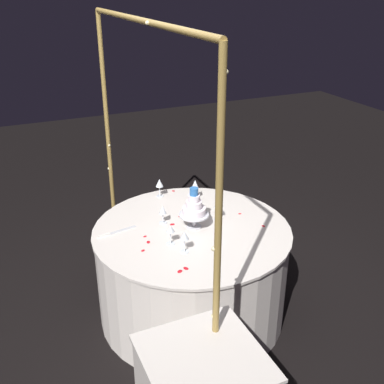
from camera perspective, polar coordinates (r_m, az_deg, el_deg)
The scene contains 26 objects.
ground_plane at distance 3.82m, azimuth 0.00°, elevation -14.48°, with size 12.00×12.00×0.00m, color black.
decorative_arch at distance 3.00m, azimuth -5.72°, elevation 5.88°, with size 2.12×0.06×2.22m.
main_table at distance 3.59m, azimuth 0.00°, elevation -9.81°, with size 1.46×1.46×0.76m.
tiered_cake at distance 3.34m, azimuth 0.24°, elevation -2.00°, with size 0.22×0.22×0.32m.
wine_glass_0 at distance 3.78m, azimuth 0.39°, elevation 0.86°, with size 0.06×0.06×0.17m.
wine_glass_1 at distance 3.16m, azimuth -2.70°, elevation -4.71°, with size 0.06×0.06×0.15m.
wine_glass_2 at distance 3.06m, azimuth -0.95°, elevation -5.53°, with size 0.06×0.06×0.16m.
wine_glass_3 at distance 3.84m, azimuth -4.04°, elevation 1.03°, with size 0.06×0.06×0.16m.
wine_glass_4 at distance 3.43m, azimuth -3.64°, elevation -2.32°, with size 0.06×0.06×0.14m.
wine_glass_5 at distance 3.47m, azimuth 3.22°, elevation -1.63°, with size 0.06×0.06×0.16m.
cake_knife at distance 3.38m, azimuth -9.52°, elevation -4.93°, with size 0.07×0.29×0.01m.
rose_petal_0 at distance 3.68m, azimuth 3.49°, elevation -2.07°, with size 0.03×0.02×0.00m, color red.
rose_petal_1 at distance 3.45m, azimuth -2.45°, elevation -4.02°, with size 0.04×0.03×0.00m, color red.
rose_petal_2 at distance 3.72m, azimuth 0.91°, elevation -1.72°, with size 0.04×0.03×0.00m, color red.
rose_petal_3 at distance 3.21m, azimuth 3.18°, elevation -6.46°, with size 0.04×0.03×0.00m, color red.
rose_petal_4 at distance 3.56m, azimuth -0.50°, elevation -3.02°, with size 0.03×0.02×0.00m, color red.
rose_petal_5 at distance 3.98m, azimuth -2.31°, elevation 0.13°, with size 0.03×0.02×0.00m, color red.
rose_petal_6 at distance 3.33m, azimuth 3.02°, elevation -5.13°, with size 0.04×0.02×0.00m, color red.
rose_petal_7 at distance 2.96m, azimuth -0.76°, elevation -9.42°, with size 0.04×0.03×0.00m, color red.
rose_petal_8 at distance 3.55m, azimuth -1.53°, elevation -3.07°, with size 0.03×0.02×0.00m, color red.
rose_petal_9 at distance 3.24m, azimuth -5.42°, elevation -6.19°, with size 0.03×0.02×0.00m, color red.
rose_petal_10 at distance 2.93m, azimuth -1.52°, elevation -9.78°, with size 0.04×0.03×0.00m, color red.
rose_petal_11 at distance 3.46m, azimuth 8.82°, elevation -4.17°, with size 0.03×0.02×0.00m, color red.
rose_petal_12 at distance 3.15m, azimuth -6.08°, elevation -7.21°, with size 0.03×0.02×0.00m, color red.
rose_petal_13 at distance 3.61m, azimuth 5.95°, elevation -2.69°, with size 0.02×0.02×0.00m, color red.
rose_petal_14 at distance 3.31m, azimuth -5.84°, elevation -5.48°, with size 0.03×0.02×0.00m, color red.
Camera 1 is at (-2.69, 1.20, 2.43)m, focal length 43.14 mm.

